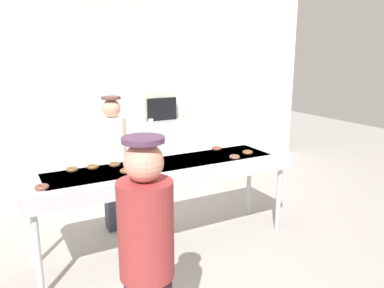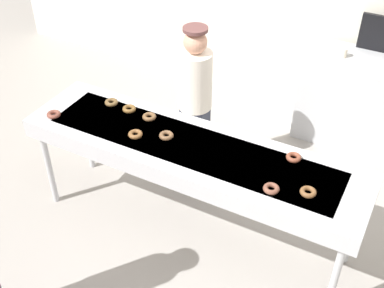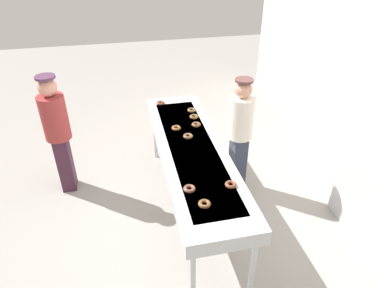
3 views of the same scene
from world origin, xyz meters
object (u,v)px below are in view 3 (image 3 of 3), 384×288
fryer_conveyor (192,153)px  chocolate_donut_2 (161,103)px  chocolate_donut_5 (189,189)px  worker_baker (240,132)px  chocolate_donut_4 (192,110)px  chocolate_donut_8 (204,204)px  chocolate_donut_0 (188,136)px  chocolate_donut_6 (194,117)px  chocolate_donut_7 (196,125)px  customer_waiting (57,130)px  chocolate_donut_1 (231,185)px  chocolate_donut_3 (176,128)px

fryer_conveyor → chocolate_donut_2: bearing=-171.2°
chocolate_donut_5 → worker_baker: 1.40m
chocolate_donut_4 → chocolate_donut_8: (1.88, -0.30, 0.00)m
fryer_conveyor → chocolate_donut_0: 0.25m
chocolate_donut_5 → chocolate_donut_6: same height
chocolate_donut_0 → chocolate_donut_5: bearing=-11.5°
fryer_conveyor → chocolate_donut_7: 0.52m
customer_waiting → chocolate_donut_4: bearing=103.1°
chocolate_donut_0 → chocolate_donut_6: same height
chocolate_donut_1 → customer_waiting: customer_waiting is taller
chocolate_donut_4 → chocolate_donut_8: size_ratio=1.00×
fryer_conveyor → chocolate_donut_2: 1.24m
fryer_conveyor → chocolate_donut_7: size_ratio=24.14×
chocolate_donut_0 → chocolate_donut_4: (-0.67, 0.19, 0.00)m
chocolate_donut_4 → chocolate_donut_5: same height
worker_baker → chocolate_donut_7: bearing=82.7°
chocolate_donut_5 → worker_baker: worker_baker is taller
customer_waiting → worker_baker: bearing=88.4°
chocolate_donut_5 → chocolate_donut_7: same height
chocolate_donut_2 → chocolate_donut_3: bearing=6.4°
fryer_conveyor → worker_baker: size_ratio=1.78×
chocolate_donut_4 → chocolate_donut_6: same height
chocolate_donut_1 → fryer_conveyor: bearing=-164.4°
fryer_conveyor → chocolate_donut_7: (-0.49, 0.16, 0.10)m
chocolate_donut_0 → chocolate_donut_6: 0.51m
chocolate_donut_1 → chocolate_donut_3: same height
chocolate_donut_2 → chocolate_donut_6: (0.52, 0.37, 0.00)m
chocolate_donut_1 → chocolate_donut_3: size_ratio=1.00×
chocolate_donut_0 → worker_baker: 0.71m
fryer_conveyor → chocolate_donut_1: (0.77, 0.21, 0.10)m
chocolate_donut_2 → chocolate_donut_8: size_ratio=1.00×
chocolate_donut_2 → worker_baker: bearing=44.9°
chocolate_donut_6 → fryer_conveyor: bearing=-14.5°
chocolate_donut_2 → chocolate_donut_5: same height
chocolate_donut_3 → customer_waiting: 1.51m
chocolate_donut_8 → chocolate_donut_5: bearing=-159.9°
chocolate_donut_7 → worker_baker: (0.15, 0.54, -0.09)m
chocolate_donut_3 → worker_baker: 0.82m
fryer_conveyor → chocolate_donut_3: size_ratio=24.14×
chocolate_donut_6 → chocolate_donut_3: bearing=-48.8°
customer_waiting → fryer_conveyor: bearing=72.9°
fryer_conveyor → chocolate_donut_8: 0.99m
chocolate_donut_4 → customer_waiting: customer_waiting is taller
chocolate_donut_7 → customer_waiting: bearing=-101.2°
chocolate_donut_6 → chocolate_donut_4: bearing=176.4°
chocolate_donut_5 → fryer_conveyor: bearing=165.5°
fryer_conveyor → worker_baker: (-0.33, 0.70, 0.01)m
chocolate_donut_1 → chocolate_donut_4: 1.67m
fryer_conveyor → chocolate_donut_2: size_ratio=24.14×
chocolate_donut_3 → chocolate_donut_8: 1.44m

